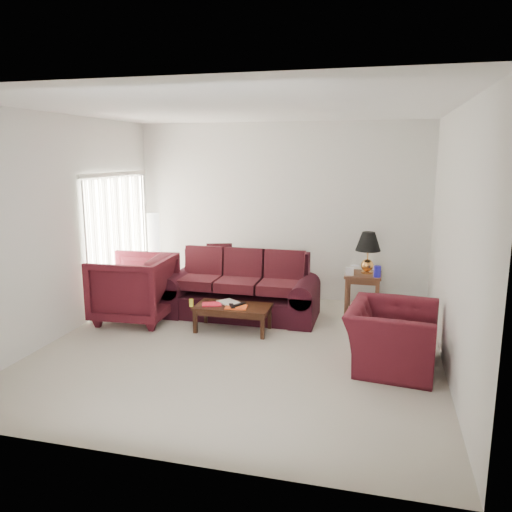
{
  "coord_description": "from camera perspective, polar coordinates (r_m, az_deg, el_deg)",
  "views": [
    {
      "loc": [
        1.7,
        -5.87,
        2.46
      ],
      "look_at": [
        0.0,
        0.85,
        1.05
      ],
      "focal_mm": 35.0,
      "sensor_mm": 36.0,
      "label": 1
    }
  ],
  "objects": [
    {
      "name": "clock",
      "position": [
        7.9,
        10.65,
        -1.74
      ],
      "size": [
        0.12,
        0.04,
        0.12
      ],
      "primitive_type": "cube",
      "rotation": [
        0.0,
        0.0,
        0.0
      ],
      "color": "white",
      "rests_on": "end_table"
    },
    {
      "name": "yellow_glass",
      "position": [
        7.07,
        -7.41,
        -5.33
      ],
      "size": [
        0.07,
        0.07,
        0.11
      ],
      "primitive_type": "cylinder",
      "rotation": [
        0.0,
        0.0,
        -0.19
      ],
      "color": "yellow",
      "rests_on": "coffee_table"
    },
    {
      "name": "floor",
      "position": [
        6.59,
        -1.85,
        -10.44
      ],
      "size": [
        5.0,
        5.0,
        0.0
      ],
      "primitive_type": "plane",
      "color": "beige",
      "rests_on": "ground"
    },
    {
      "name": "magazine_red",
      "position": [
        7.13,
        -5.08,
        -5.51
      ],
      "size": [
        0.32,
        0.28,
        0.02
      ],
      "primitive_type": "cube",
      "rotation": [
        0.0,
        0.0,
        0.34
      ],
      "color": "red",
      "rests_on": "coffee_table"
    },
    {
      "name": "throw_pillow",
      "position": [
        8.59,
        -4.2,
        -0.01
      ],
      "size": [
        0.48,
        0.34,
        0.45
      ],
      "primitive_type": "cube",
      "rotation": [
        -0.21,
        0.0,
        0.31
      ],
      "color": "black",
      "rests_on": "sofa"
    },
    {
      "name": "armchair_right",
      "position": [
        6.13,
        15.24,
        -8.89
      ],
      "size": [
        1.11,
        1.24,
        0.73
      ],
      "primitive_type": "imported",
      "rotation": [
        0.0,
        0.0,
        1.46
      ],
      "color": "#461018",
      "rests_on": "ground"
    },
    {
      "name": "remote_a",
      "position": [
        6.97,
        -2.76,
        -5.71
      ],
      "size": [
        0.13,
        0.19,
        0.02
      ],
      "primitive_type": "cube",
      "rotation": [
        0.0,
        0.0,
        0.48
      ],
      "color": "black",
      "rests_on": "coffee_table"
    },
    {
      "name": "picture_frame",
      "position": [
        8.26,
        11.35,
        -1.1
      ],
      "size": [
        0.15,
        0.17,
        0.05
      ],
      "primitive_type": "cube",
      "rotation": [
        1.36,
        0.0,
        -0.18
      ],
      "color": "silver",
      "rests_on": "end_table"
    },
    {
      "name": "magazine_white",
      "position": [
        7.2,
        -3.13,
        -5.31
      ],
      "size": [
        0.38,
        0.37,
        0.02
      ],
      "primitive_type": "cube",
      "rotation": [
        0.0,
        0.0,
        -0.66
      ],
      "color": "silver",
      "rests_on": "coffee_table"
    },
    {
      "name": "remote_b",
      "position": [
        7.03,
        -1.91,
        -5.55
      ],
      "size": [
        0.15,
        0.19,
        0.02
      ],
      "primitive_type": "cube",
      "rotation": [
        0.0,
        0.0,
        -0.55
      ],
      "color": "black",
      "rests_on": "coffee_table"
    },
    {
      "name": "sofa",
      "position": [
        7.69,
        -1.82,
        -3.41
      ],
      "size": [
        2.44,
        1.23,
        0.96
      ],
      "primitive_type": null,
      "rotation": [
        0.0,
        0.0,
        -0.09
      ],
      "color": "black",
      "rests_on": "ground"
    },
    {
      "name": "table_lamp",
      "position": [
        8.04,
        12.66,
        0.36
      ],
      "size": [
        0.47,
        0.47,
        0.66
      ],
      "primitive_type": null,
      "rotation": [
        0.0,
        0.0,
        -0.23
      ],
      "color": "#D58E42",
      "rests_on": "end_table"
    },
    {
      "name": "coffee_table",
      "position": [
        7.13,
        -2.64,
        -7.1
      ],
      "size": [
        1.18,
        0.93,
        0.37
      ],
      "primitive_type": null,
      "rotation": [
        0.0,
        0.0,
        -0.43
      ],
      "color": "black",
      "rests_on": "ground"
    },
    {
      "name": "magazine_orange",
      "position": [
        6.97,
        -2.29,
        -5.87
      ],
      "size": [
        0.32,
        0.26,
        0.02
      ],
      "primitive_type": "cube",
      "rotation": [
        0.0,
        0.0,
        0.12
      ],
      "color": "#EC511B",
      "rests_on": "coffee_table"
    },
    {
      "name": "armchair_left",
      "position": [
        7.71,
        -13.78,
        -3.56
      ],
      "size": [
        1.15,
        1.12,
        1.0
      ],
      "primitive_type": "imported",
      "rotation": [
        0.0,
        0.0,
        -1.52
      ],
      "color": "#451018",
      "rests_on": "ground"
    },
    {
      "name": "end_table",
      "position": [
        8.15,
        12.06,
        -4.07
      ],
      "size": [
        0.57,
        0.57,
        0.62
      ],
      "primitive_type": null,
      "rotation": [
        0.0,
        0.0,
        -0.01
      ],
      "color": "#4D321A",
      "rests_on": "ground"
    },
    {
      "name": "blinds",
      "position": [
        8.38,
        -15.47,
        1.61
      ],
      "size": [
        0.1,
        2.0,
        2.16
      ],
      "primitive_type": "cube",
      "color": "silver",
      "rests_on": "ground"
    },
    {
      "name": "floor_lamp",
      "position": [
        8.93,
        -11.54,
        0.18
      ],
      "size": [
        0.3,
        0.3,
        1.48
      ],
      "primitive_type": null,
      "rotation": [
        0.0,
        0.0,
        -0.31
      ],
      "color": "silver",
      "rests_on": "ground"
    },
    {
      "name": "blue_canister",
      "position": [
        7.88,
        13.7,
        -1.73
      ],
      "size": [
        0.12,
        0.12,
        0.17
      ],
      "primitive_type": "cylinder",
      "rotation": [
        0.0,
        0.0,
        0.1
      ],
      "color": "#1E1AAA",
      "rests_on": "end_table"
    }
  ]
}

